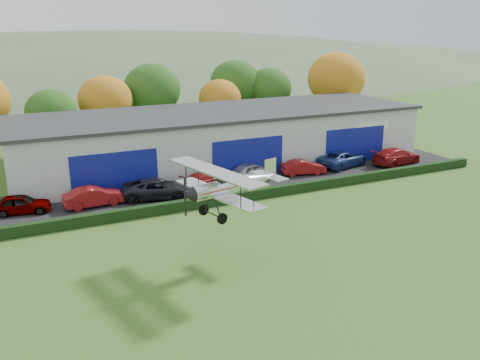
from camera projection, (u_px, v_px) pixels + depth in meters
name	position (u px, v px, depth m)	size (l,w,h in m)	color
ground	(354.00, 303.00, 25.00)	(300.00, 300.00, 0.00)	#41611E
apron	(233.00, 182.00, 44.36)	(48.00, 9.00, 0.05)	black
hedge	(258.00, 194.00, 40.11)	(46.00, 0.60, 0.80)	black
hangar	(222.00, 136.00, 50.45)	(40.60, 12.60, 5.30)	#B2B7BC
tree_belt	(146.00, 95.00, 58.80)	(75.70, 13.22, 10.12)	#3D2614
distant_hills	(42.00, 121.00, 147.90)	(430.00, 196.00, 56.00)	#4C6642
car_0	(21.00, 204.00, 36.77)	(1.67, 4.16, 1.42)	gray
car_1	(94.00, 197.00, 38.26)	(1.59, 4.55, 1.50)	maroon
car_2	(158.00, 189.00, 40.03)	(2.60, 5.64, 1.57)	black
car_3	(207.00, 179.00, 42.81)	(1.95, 4.80, 1.39)	maroon
car_4	(251.00, 171.00, 45.15)	(1.79, 4.45, 1.52)	silver
car_5	(303.00, 167.00, 46.57)	(1.43, 4.11, 1.35)	maroon
car_6	(343.00, 159.00, 49.25)	(2.60, 5.63, 1.57)	navy
car_7	(396.00, 156.00, 50.08)	(2.30, 5.65, 1.64)	maroon
biplane	(229.00, 185.00, 28.11)	(6.59, 7.49, 2.79)	silver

